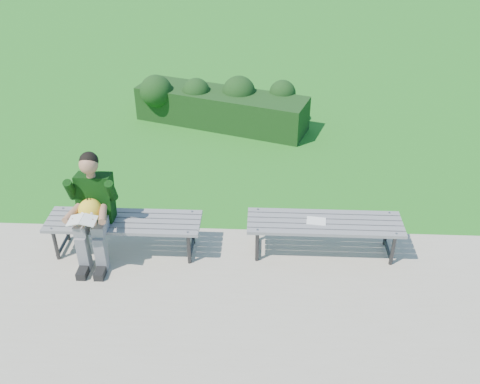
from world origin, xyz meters
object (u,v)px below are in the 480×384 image
Objects in this scene: seated_boy at (92,207)px; hedge at (218,103)px; bench_right at (325,225)px; paper_sheet at (316,221)px; bench_left at (124,224)px.

hedge is at bearing 73.86° from seated_boy.
bench_right is 7.58× the size of paper_sheet.
hedge is 1.73× the size of bench_right.
seated_boy reaches higher than hedge.
paper_sheet is (1.44, -3.65, 0.09)m from hedge.
seated_boy is at bearing -175.95° from paper_sheet.
bench_left is 2.35m from bench_right.
bench_left is 1.37× the size of seated_boy.
paper_sheet is (2.25, 0.08, 0.06)m from bench_left.
bench_right is (2.35, 0.08, 0.00)m from bench_left.
hedge is 3.82m from bench_left.
hedge is at bearing 112.81° from bench_right.
bench_left and bench_right have the same top height.
hedge is 2.37× the size of seated_boy.
bench_right is 0.12m from paper_sheet.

